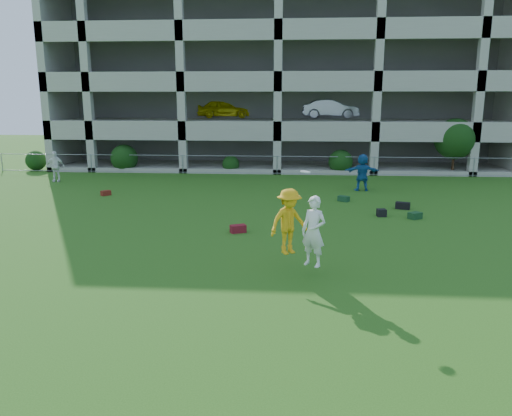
# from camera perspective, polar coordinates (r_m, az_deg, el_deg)

# --- Properties ---
(ground) EXTENTS (100.00, 100.00, 0.00)m
(ground) POSITION_cam_1_polar(r_m,az_deg,el_deg) (13.06, -0.43, -8.90)
(ground) COLOR #235114
(ground) RESTS_ON ground
(bystander_b) EXTENTS (1.09, 0.59, 1.76)m
(bystander_b) POSITION_cam_1_polar(r_m,az_deg,el_deg) (30.97, -21.97, 4.44)
(bystander_b) COLOR white
(bystander_b) RESTS_ON ground
(bystander_d) EXTENTS (1.80, 0.62, 1.92)m
(bystander_d) POSITION_cam_1_polar(r_m,az_deg,el_deg) (26.49, 12.04, 4.01)
(bystander_d) COLOR #215997
(bystander_d) RESTS_ON ground
(bag_red_a) EXTENTS (0.63, 0.50, 0.28)m
(bag_red_a) POSITION_cam_1_polar(r_m,az_deg,el_deg) (17.99, -2.06, -2.38)
(bag_red_a) COLOR #5E1013
(bag_red_a) RESTS_ON ground
(bag_green_c) EXTENTS (0.61, 0.57, 0.26)m
(bag_green_c) POSITION_cam_1_polar(r_m,az_deg,el_deg) (21.00, 17.71, -0.83)
(bag_green_c) COLOR #153B18
(bag_green_c) RESTS_ON ground
(crate_d) EXTENTS (0.39, 0.39, 0.30)m
(crate_d) POSITION_cam_1_polar(r_m,az_deg,el_deg) (21.03, 14.15, -0.53)
(crate_d) COLOR black
(crate_d) RESTS_ON ground
(bag_black_e) EXTENTS (0.67, 0.49, 0.30)m
(bag_black_e) POSITION_cam_1_polar(r_m,az_deg,el_deg) (22.65, 16.42, 0.26)
(bag_black_e) COLOR black
(bag_black_e) RESTS_ON ground
(bag_red_f) EXTENTS (0.51, 0.52, 0.24)m
(bag_red_f) POSITION_cam_1_polar(r_m,az_deg,el_deg) (25.84, -16.79, 1.65)
(bag_red_f) COLOR #54190E
(bag_red_f) RESTS_ON ground
(bag_green_g) EXTENTS (0.58, 0.54, 0.25)m
(bag_green_g) POSITION_cam_1_polar(r_m,az_deg,el_deg) (23.70, 9.98, 1.06)
(bag_green_g) COLOR #153A23
(bag_green_g) RESTS_ON ground
(frisbee_contest) EXTENTS (1.76, 1.55, 2.57)m
(frisbee_contest) POSITION_cam_1_polar(r_m,az_deg,el_deg) (13.70, 4.58, -1.86)
(frisbee_contest) COLOR gold
(frisbee_contest) RESTS_ON ground
(parking_garage) EXTENTS (30.00, 14.00, 12.00)m
(parking_garage) POSITION_cam_1_polar(r_m,az_deg,el_deg) (39.85, 2.92, 14.35)
(parking_garage) COLOR #9E998C
(parking_garage) RESTS_ON ground
(fence) EXTENTS (36.06, 0.06, 1.20)m
(fence) POSITION_cam_1_polar(r_m,az_deg,el_deg) (31.41, 2.42, 4.95)
(fence) COLOR gray
(fence) RESTS_ON ground
(shrub_row) EXTENTS (34.38, 2.52, 3.50)m
(shrub_row) POSITION_cam_1_polar(r_m,az_deg,el_deg) (32.18, 10.73, 6.53)
(shrub_row) COLOR #163D11
(shrub_row) RESTS_ON ground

